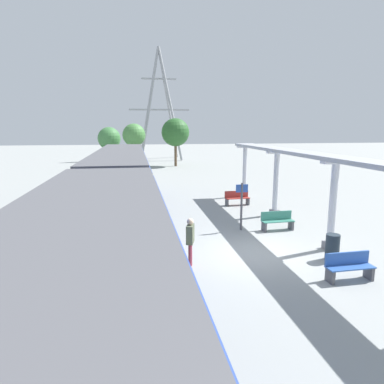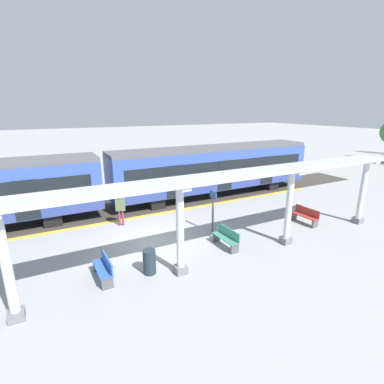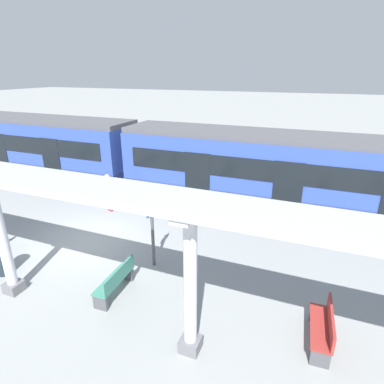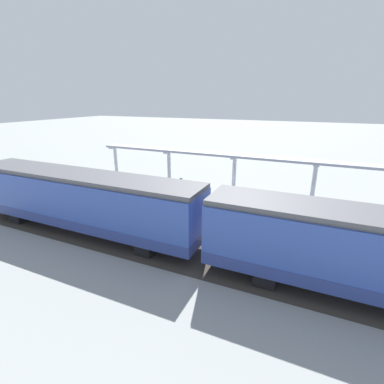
% 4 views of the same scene
% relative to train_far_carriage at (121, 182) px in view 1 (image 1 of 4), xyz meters
% --- Properties ---
extents(ground_plane, '(176.00, 176.00, 0.00)m').
position_rel_train_far_carriage_xyz_m(ground_plane, '(5.08, -6.50, -1.83)').
color(ground_plane, gray).
extents(tactile_edge_strip, '(0.36, 26.87, 0.01)m').
position_rel_train_far_carriage_xyz_m(tactile_edge_strip, '(1.77, -6.50, -1.83)').
color(tactile_edge_strip, gold).
rests_on(tactile_edge_strip, ground).
extents(trackbed, '(3.20, 38.87, 0.01)m').
position_rel_train_far_carriage_xyz_m(trackbed, '(-0.01, -6.50, -1.83)').
color(trackbed, '#38332D').
rests_on(trackbed, ground).
extents(train_far_carriage, '(2.65, 14.65, 3.48)m').
position_rel_train_far_carriage_xyz_m(train_far_carriage, '(0.00, 0.00, 0.00)').
color(train_far_carriage, '#314CA4').
rests_on(train_far_carriage, ground).
extents(canopy_pillar_third, '(1.10, 0.44, 3.46)m').
position_rel_train_far_carriage_xyz_m(canopy_pillar_third, '(8.12, -6.56, -0.08)').
color(canopy_pillar_third, slate).
rests_on(canopy_pillar_third, ground).
extents(canopy_pillar_fourth, '(1.10, 0.44, 3.46)m').
position_rel_train_far_carriage_xyz_m(canopy_pillar_fourth, '(8.12, -1.21, -0.08)').
color(canopy_pillar_fourth, slate).
rests_on(canopy_pillar_fourth, ground).
extents(canopy_pillar_fifth, '(1.10, 0.44, 3.46)m').
position_rel_train_far_carriage_xyz_m(canopy_pillar_fifth, '(8.12, 4.08, -0.08)').
color(canopy_pillar_fifth, slate).
rests_on(canopy_pillar_fifth, ground).
extents(canopy_beam, '(1.20, 21.71, 0.16)m').
position_rel_train_far_carriage_xyz_m(canopy_beam, '(8.12, -6.38, 1.70)').
color(canopy_beam, '#A8AAB2').
rests_on(canopy_beam, canopy_pillar_nearest).
extents(bench_near_end, '(1.51, 0.49, 0.86)m').
position_rel_train_far_carriage_xyz_m(bench_near_end, '(7.17, -9.16, -1.39)').
color(bench_near_end, '#2E58A6').
rests_on(bench_near_end, ground).
extents(bench_far_end, '(1.52, 0.52, 0.86)m').
position_rel_train_far_carriage_xyz_m(bench_far_end, '(6.83, 1.50, -1.39)').
color(bench_far_end, maroon).
rests_on(bench_far_end, ground).
extents(bench_extra_slot, '(1.52, 0.51, 0.86)m').
position_rel_train_far_carriage_xyz_m(bench_extra_slot, '(7.14, -3.82, -1.39)').
color(bench_extra_slot, '#387F6C').
rests_on(bench_extra_slot, ground).
extents(trash_bin, '(0.48, 0.48, 0.94)m').
position_rel_train_far_carriage_xyz_m(trash_bin, '(7.58, -7.59, -1.36)').
color(trash_bin, '#1F2A34').
rests_on(trash_bin, ground).
extents(platform_info_sign, '(0.56, 0.10, 2.20)m').
position_rel_train_far_carriage_xyz_m(platform_info_sign, '(5.50, -3.53, -0.51)').
color(platform_info_sign, '#4C4C51').
rests_on(platform_info_sign, ground).
extents(passenger_waiting_near_edge, '(0.36, 0.53, 1.69)m').
position_rel_train_far_carriage_xyz_m(passenger_waiting_near_edge, '(2.50, -7.34, -0.78)').
color(passenger_waiting_near_edge, maroon).
rests_on(passenger_waiting_near_edge, ground).
extents(electricity_pylon, '(8.92, 6.21, 16.18)m').
position_rel_train_far_carriage_xyz_m(electricity_pylon, '(4.53, 33.76, 6.37)').
color(electricity_pylon, '#93969B').
rests_on(electricity_pylon, ground).
extents(tree_left_background, '(2.82, 2.82, 4.77)m').
position_rel_train_far_carriage_xyz_m(tree_left_background, '(-2.38, 26.03, 1.50)').
color(tree_left_background, brown).
rests_on(tree_left_background, ground).
extents(tree_right_background, '(2.76, 2.76, 5.19)m').
position_rel_train_far_carriage_xyz_m(tree_right_background, '(0.70, 24.37, 1.94)').
color(tree_right_background, brown).
rests_on(tree_right_background, ground).
extents(tree_centre_background, '(3.40, 3.40, 5.83)m').
position_rel_train_far_carriage_xyz_m(tree_centre_background, '(5.70, 23.69, 2.28)').
color(tree_centre_background, brown).
rests_on(tree_centre_background, ground).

